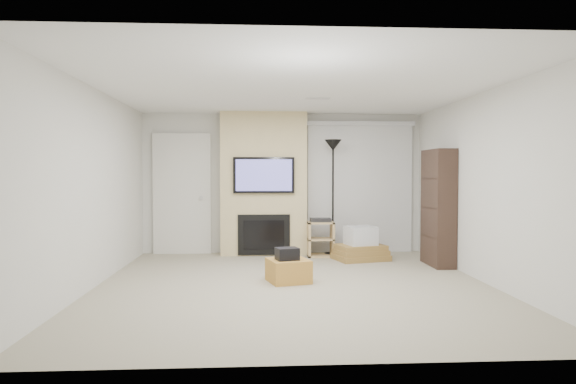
{
  "coord_description": "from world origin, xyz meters",
  "views": [
    {
      "loc": [
        -0.45,
        -6.5,
        1.43
      ],
      "look_at": [
        0.0,
        1.2,
        1.15
      ],
      "focal_mm": 32.0,
      "sensor_mm": 36.0,
      "label": 1
    }
  ],
  "objects": [
    {
      "name": "entry_door",
      "position": [
        -1.8,
        2.71,
        1.05
      ],
      "size": [
        1.02,
        0.11,
        2.14
      ],
      "color": "silver",
      "rests_on": "floor"
    },
    {
      "name": "wall_front",
      "position": [
        0.0,
        -2.75,
        1.25
      ],
      "size": [
        5.0,
        0.0,
        2.5
      ],
      "primitive_type": "cube",
      "rotation": [
        1.57,
        0.0,
        0.0
      ],
      "color": "silver",
      "rests_on": "ground"
    },
    {
      "name": "wall_left",
      "position": [
        -2.5,
        0.0,
        1.25
      ],
      "size": [
        0.0,
        5.5,
        2.5
      ],
      "primitive_type": "cube",
      "rotation": [
        1.57,
        0.0,
        1.57
      ],
      "color": "silver",
      "rests_on": "ground"
    },
    {
      "name": "vertical_blinds",
      "position": [
        1.4,
        2.7,
        1.27
      ],
      "size": [
        1.98,
        0.1,
        2.37
      ],
      "color": "silver",
      "rests_on": "floor"
    },
    {
      "name": "floor_lamp",
      "position": [
        0.86,
        2.39,
        1.59
      ],
      "size": [
        0.3,
        0.3,
        2.02
      ],
      "color": "black",
      "rests_on": "floor"
    },
    {
      "name": "bookshelf",
      "position": [
        2.34,
        1.28,
        0.9
      ],
      "size": [
        0.3,
        0.8,
        1.8
      ],
      "color": "#2E1F18",
      "rests_on": "floor"
    },
    {
      "name": "ottoman",
      "position": [
        -0.05,
        0.19,
        0.15
      ],
      "size": [
        0.61,
        0.61,
        0.3
      ],
      "primitive_type": "cube",
      "rotation": [
        0.0,
        0.0,
        0.27
      ],
      "color": "#C08736",
      "rests_on": "floor"
    },
    {
      "name": "box_stack",
      "position": [
        1.24,
        1.85,
        0.21
      ],
      "size": [
        0.96,
        0.82,
        0.56
      ],
      "color": "olive",
      "rests_on": "floor"
    },
    {
      "name": "floor",
      "position": [
        0.0,
        0.0,
        0.0
      ],
      "size": [
        5.0,
        5.5,
        0.0
      ],
      "primitive_type": "cube",
      "color": "tan",
      "rests_on": "ground"
    },
    {
      "name": "wall_back",
      "position": [
        0.0,
        2.75,
        1.25
      ],
      "size": [
        5.0,
        0.0,
        2.5
      ],
      "primitive_type": "cube",
      "rotation": [
        1.57,
        0.0,
        0.0
      ],
      "color": "silver",
      "rests_on": "ground"
    },
    {
      "name": "black_bag",
      "position": [
        -0.07,
        0.14,
        0.38
      ],
      "size": [
        0.33,
        0.29,
        0.16
      ],
      "primitive_type": "cube",
      "rotation": [
        0.0,
        0.0,
        0.27
      ],
      "color": "black",
      "rests_on": "ottoman"
    },
    {
      "name": "wall_right",
      "position": [
        2.5,
        0.0,
        1.25
      ],
      "size": [
        0.0,
        5.5,
        2.5
      ],
      "primitive_type": "cube",
      "rotation": [
        1.57,
        0.0,
        1.57
      ],
      "color": "silver",
      "rests_on": "ground"
    },
    {
      "name": "ceiling",
      "position": [
        0.0,
        0.0,
        2.5
      ],
      "size": [
        5.0,
        5.5,
        0.0
      ],
      "primitive_type": "cube",
      "color": "white",
      "rests_on": "wall_back"
    },
    {
      "name": "hvac_vent",
      "position": [
        0.4,
        0.8,
        2.5
      ],
      "size": [
        0.35,
        0.18,
        0.01
      ],
      "primitive_type": "cube",
      "color": "silver",
      "rests_on": "ceiling"
    },
    {
      "name": "av_stand",
      "position": [
        0.62,
        2.25,
        0.35
      ],
      "size": [
        0.45,
        0.38,
        0.66
      ],
      "color": "tan",
      "rests_on": "floor"
    },
    {
      "name": "fireplace_wall",
      "position": [
        -0.35,
        2.54,
        1.24
      ],
      "size": [
        1.5,
        0.47,
        2.5
      ],
      "color": "#D7C187",
      "rests_on": "floor"
    }
  ]
}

